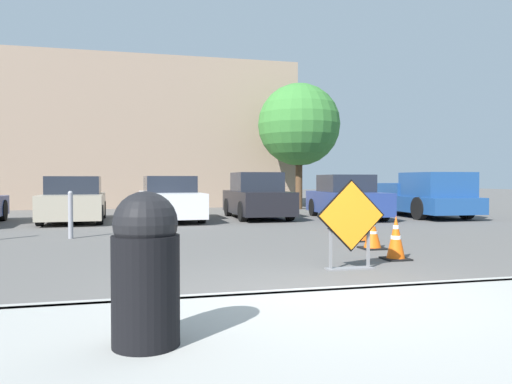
{
  "coord_description": "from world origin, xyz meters",
  "views": [
    {
      "loc": [
        -2.06,
        -5.24,
        1.38
      ],
      "look_at": [
        0.99,
        7.18,
        1.05
      ],
      "focal_mm": 35.0,
      "sensor_mm": 36.0,
      "label": 1
    }
  ],
  "objects_px": {
    "traffic_cone_fourth": "(347,223)",
    "parked_car_fourth": "(170,200)",
    "trash_bin": "(146,267)",
    "bollard_nearest": "(71,214)",
    "road_closed_sign": "(351,223)",
    "traffic_cone_second": "(373,233)",
    "pickup_truck": "(424,197)",
    "traffic_cone_nearest": "(396,238)",
    "traffic_cone_fifth": "(338,216)",
    "parked_car_sixth": "(346,198)",
    "parked_car_third": "(74,201)",
    "parked_car_fifth": "(257,197)",
    "traffic_cone_third": "(361,225)"
  },
  "relations": [
    {
      "from": "traffic_cone_second",
      "to": "parked_car_fifth",
      "type": "relative_size",
      "value": 0.16
    },
    {
      "from": "traffic_cone_third",
      "to": "traffic_cone_fifth",
      "type": "bearing_deg",
      "value": 78.96
    },
    {
      "from": "traffic_cone_nearest",
      "to": "parked_car_fourth",
      "type": "height_order",
      "value": "parked_car_fourth"
    },
    {
      "from": "road_closed_sign",
      "to": "traffic_cone_second",
      "type": "bearing_deg",
      "value": 55.32
    },
    {
      "from": "traffic_cone_fourth",
      "to": "pickup_truck",
      "type": "relative_size",
      "value": 0.11
    },
    {
      "from": "parked_car_sixth",
      "to": "trash_bin",
      "type": "distance_m",
      "value": 14.43
    },
    {
      "from": "bollard_nearest",
      "to": "road_closed_sign",
      "type": "bearing_deg",
      "value": -48.54
    },
    {
      "from": "bollard_nearest",
      "to": "parked_car_third",
      "type": "bearing_deg",
      "value": 95.34
    },
    {
      "from": "traffic_cone_nearest",
      "to": "traffic_cone_fifth",
      "type": "xyz_separation_m",
      "value": [
        1.04,
        4.91,
        -0.0
      ]
    },
    {
      "from": "traffic_cone_second",
      "to": "traffic_cone_third",
      "type": "xyz_separation_m",
      "value": [
        0.35,
        1.21,
        0.05
      ]
    },
    {
      "from": "road_closed_sign",
      "to": "traffic_cone_second",
      "type": "height_order",
      "value": "road_closed_sign"
    },
    {
      "from": "traffic_cone_nearest",
      "to": "parked_car_fifth",
      "type": "bearing_deg",
      "value": 90.75
    },
    {
      "from": "pickup_truck",
      "to": "parked_car_sixth",
      "type": "bearing_deg",
      "value": 0.65
    },
    {
      "from": "traffic_cone_nearest",
      "to": "parked_car_fourth",
      "type": "relative_size",
      "value": 0.16
    },
    {
      "from": "trash_bin",
      "to": "bollard_nearest",
      "type": "height_order",
      "value": "trash_bin"
    },
    {
      "from": "parked_car_fourth",
      "to": "traffic_cone_second",
      "type": "bearing_deg",
      "value": 111.14
    },
    {
      "from": "traffic_cone_second",
      "to": "parked_car_third",
      "type": "bearing_deg",
      "value": 128.59
    },
    {
      "from": "parked_car_sixth",
      "to": "pickup_truck",
      "type": "bearing_deg",
      "value": -177.01
    },
    {
      "from": "road_closed_sign",
      "to": "traffic_cone_nearest",
      "type": "height_order",
      "value": "road_closed_sign"
    },
    {
      "from": "parked_car_third",
      "to": "parked_car_fifth",
      "type": "height_order",
      "value": "parked_car_fifth"
    },
    {
      "from": "parked_car_sixth",
      "to": "traffic_cone_fourth",
      "type": "bearing_deg",
      "value": 70.11
    },
    {
      "from": "traffic_cone_fourth",
      "to": "traffic_cone_second",
      "type": "bearing_deg",
      "value": -103.07
    },
    {
      "from": "traffic_cone_fourth",
      "to": "parked_car_fourth",
      "type": "bearing_deg",
      "value": 126.14
    },
    {
      "from": "parked_car_third",
      "to": "bollard_nearest",
      "type": "relative_size",
      "value": 3.75
    },
    {
      "from": "traffic_cone_fifth",
      "to": "bollard_nearest",
      "type": "bearing_deg",
      "value": -176.89
    },
    {
      "from": "parked_car_third",
      "to": "pickup_truck",
      "type": "bearing_deg",
      "value": 174.66
    },
    {
      "from": "parked_car_third",
      "to": "trash_bin",
      "type": "height_order",
      "value": "parked_car_third"
    },
    {
      "from": "traffic_cone_second",
      "to": "traffic_cone_fifth",
      "type": "relative_size",
      "value": 0.85
    },
    {
      "from": "bollard_nearest",
      "to": "traffic_cone_second",
      "type": "bearing_deg",
      "value": -28.42
    },
    {
      "from": "traffic_cone_second",
      "to": "traffic_cone_fourth",
      "type": "xyz_separation_m",
      "value": [
        0.59,
        2.52,
        -0.03
      ]
    },
    {
      "from": "road_closed_sign",
      "to": "traffic_cone_fourth",
      "type": "xyz_separation_m",
      "value": [
        1.96,
        4.51,
        -0.43
      ]
    },
    {
      "from": "parked_car_sixth",
      "to": "parked_car_fourth",
      "type": "bearing_deg",
      "value": -2.31
    },
    {
      "from": "road_closed_sign",
      "to": "pickup_truck",
      "type": "relative_size",
      "value": 0.26
    },
    {
      "from": "traffic_cone_second",
      "to": "road_closed_sign",
      "type": "bearing_deg",
      "value": -124.68
    },
    {
      "from": "parked_car_fourth",
      "to": "parked_car_sixth",
      "type": "xyz_separation_m",
      "value": [
        6.1,
        -0.67,
        0.01
      ]
    },
    {
      "from": "traffic_cone_fifth",
      "to": "parked_car_sixth",
      "type": "distance_m",
      "value": 4.16
    },
    {
      "from": "parked_car_fourth",
      "to": "bollard_nearest",
      "type": "bearing_deg",
      "value": 59.31
    },
    {
      "from": "traffic_cone_fourth",
      "to": "parked_car_third",
      "type": "xyz_separation_m",
      "value": [
        -7.03,
        5.56,
        0.39
      ]
    },
    {
      "from": "trash_bin",
      "to": "bollard_nearest",
      "type": "xyz_separation_m",
      "value": [
        -1.5,
        8.45,
        -0.14
      ]
    },
    {
      "from": "traffic_cone_second",
      "to": "traffic_cone_fourth",
      "type": "height_order",
      "value": "traffic_cone_second"
    },
    {
      "from": "parked_car_fourth",
      "to": "pickup_truck",
      "type": "height_order",
      "value": "pickup_truck"
    },
    {
      "from": "traffic_cone_nearest",
      "to": "traffic_cone_fifth",
      "type": "bearing_deg",
      "value": 78.03
    },
    {
      "from": "traffic_cone_third",
      "to": "traffic_cone_fourth",
      "type": "height_order",
      "value": "traffic_cone_third"
    },
    {
      "from": "traffic_cone_third",
      "to": "parked_car_fourth",
      "type": "bearing_deg",
      "value": 118.97
    },
    {
      "from": "traffic_cone_nearest",
      "to": "parked_car_sixth",
      "type": "xyz_separation_m",
      "value": [
        2.93,
        8.6,
        0.33
      ]
    },
    {
      "from": "traffic_cone_nearest",
      "to": "trash_bin",
      "type": "distance_m",
      "value": 5.79
    },
    {
      "from": "parked_car_third",
      "to": "parked_car_fourth",
      "type": "distance_m",
      "value": 3.05
    },
    {
      "from": "traffic_cone_second",
      "to": "parked_car_fourth",
      "type": "bearing_deg",
      "value": 113.08
    },
    {
      "from": "traffic_cone_second",
      "to": "bollard_nearest",
      "type": "height_order",
      "value": "bollard_nearest"
    },
    {
      "from": "traffic_cone_third",
      "to": "bollard_nearest",
      "type": "height_order",
      "value": "bollard_nearest"
    }
  ]
}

